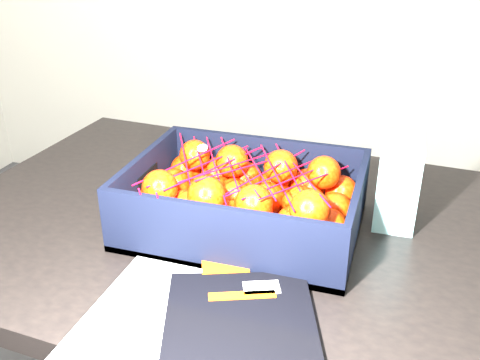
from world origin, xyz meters
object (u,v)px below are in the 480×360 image
(table, at_px, (252,266))
(retail_carton, at_px, (398,182))
(produce_crate, at_px, (245,209))
(magazine_stack, at_px, (200,330))

(table, height_order, retail_carton, retail_carton)
(table, relative_size, produce_crate, 3.03)
(magazine_stack, bearing_deg, table, 93.04)
(magazine_stack, xyz_separation_m, retail_carton, (0.24, 0.40, 0.07))
(magazine_stack, height_order, produce_crate, produce_crate)
(produce_crate, bearing_deg, retail_carton, 21.57)
(retail_carton, bearing_deg, magazine_stack, -121.67)
(table, distance_m, magazine_stack, 0.33)
(magazine_stack, bearing_deg, retail_carton, 59.62)
(magazine_stack, relative_size, retail_carton, 2.31)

